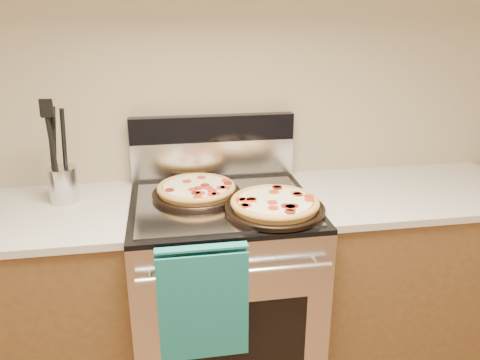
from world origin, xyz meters
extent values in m
plane|color=tan|center=(0.00, 2.00, 1.35)|extent=(4.00, 0.00, 4.00)
cube|color=#B7B7BC|center=(0.00, 1.65, 0.45)|extent=(0.76, 0.68, 0.90)
cube|color=black|center=(0.00, 1.31, 0.45)|extent=(0.56, 0.01, 0.40)
cube|color=black|center=(0.00, 1.65, 0.91)|extent=(0.76, 0.68, 0.02)
cube|color=silver|center=(0.00, 1.96, 1.01)|extent=(0.76, 0.06, 0.18)
cube|color=black|center=(0.00, 1.96, 1.16)|extent=(0.76, 0.06, 0.12)
cylinder|color=silver|center=(0.00, 1.27, 0.80)|extent=(0.70, 0.03, 0.03)
cube|color=gray|center=(0.00, 1.62, 0.92)|extent=(0.70, 0.55, 0.01)
cube|color=brown|center=(-0.88, 1.68, 0.44)|extent=(1.00, 0.62, 0.88)
cube|color=#B8B2A5|center=(-0.88, 1.68, 0.90)|extent=(1.02, 0.64, 0.03)
cube|color=brown|center=(0.88, 1.68, 0.44)|extent=(1.00, 0.62, 0.88)
cube|color=#B8B2A5|center=(0.88, 1.68, 0.90)|extent=(1.02, 0.64, 0.03)
cylinder|color=silver|center=(-0.65, 1.79, 0.99)|extent=(0.15, 0.15, 0.15)
camera|label=1|loc=(-0.23, -0.14, 1.67)|focal=35.00mm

